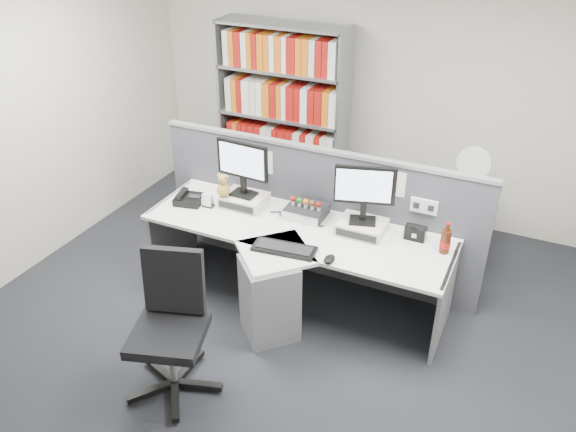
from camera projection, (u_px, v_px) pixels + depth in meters
The scene contains 21 objects.
ground at pixel (253, 355), 4.53m from camera, with size 5.50×5.50×0.00m, color #26282D.
room_shell at pixel (244, 143), 3.63m from camera, with size 5.04×5.54×2.72m.
partition at pixel (317, 212), 5.18m from camera, with size 3.00×0.08×1.27m.
desk at pixel (285, 267), 4.77m from camera, with size 2.60×1.20×0.72m.
monitor_riser_left at pixel (244, 200), 5.12m from camera, with size 0.38×0.31×0.10m.
monitor_riser_right at pixel (362, 227), 4.72m from camera, with size 0.38×0.31×0.10m.
monitor_left at pixel (243, 164), 4.95m from camera, with size 0.49×0.17×0.50m.
monitor_right at pixel (365, 190), 4.55m from camera, with size 0.47×0.21×0.49m.
desktop_pc at pixel (306, 211), 4.96m from camera, with size 0.33×0.30×0.09m.
figurines at pixel (306, 202), 4.90m from camera, with size 0.29×0.05×0.09m.
keyboard at pixel (284, 249), 4.51m from camera, with size 0.52×0.24×0.03m.
mouse at pixel (329, 259), 4.37m from camera, with size 0.08×0.13×0.05m, color black.
desk_phone at pixel (189, 199), 5.17m from camera, with size 0.28×0.26×0.10m.
desk_calendar at pixel (208, 201), 5.10m from camera, with size 0.10×0.08×0.12m.
plush_toy at pixel (223, 187), 5.04m from camera, with size 0.12×0.12×0.21m.
speaker at pixel (416, 233), 4.63m from camera, with size 0.17×0.09×0.11m, color black.
cola_bottle at pixel (445, 241), 4.44m from camera, with size 0.08×0.08×0.27m.
shelving_unit at pixel (283, 119), 6.28m from camera, with size 1.41×0.40×2.00m.
filing_cabinet at pixel (462, 230), 5.48m from camera, with size 0.45×0.61×0.70m.
desk_fan at pixel (474, 166), 5.14m from camera, with size 0.30×0.18×0.51m.
office_chair at pixel (171, 321), 4.03m from camera, with size 0.69×0.67×1.04m.
Camera 1 is at (1.68, -2.94, 3.22)m, focal length 35.99 mm.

